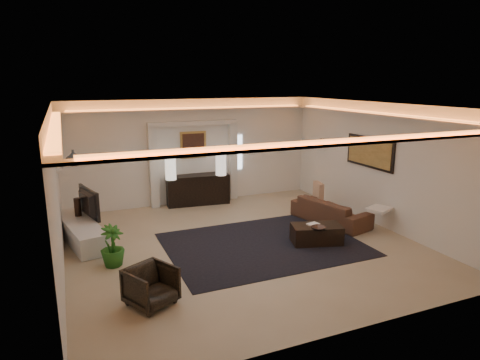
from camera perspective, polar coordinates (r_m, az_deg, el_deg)
name	(u,v)px	position (r m, az deg, el deg)	size (l,w,h in m)	color
floor	(242,244)	(9.01, 0.31, -8.69)	(7.00, 7.00, 0.00)	#BAAA8D
ceiling	(242,106)	(8.37, 0.34, 10.04)	(7.00, 7.00, 0.00)	white
wall_back	(193,152)	(11.81, -6.38, 3.86)	(7.00, 7.00, 0.00)	white
wall_front	(348,234)	(5.66, 14.51, -7.07)	(7.00, 7.00, 0.00)	white
wall_left	(57,195)	(7.92, -23.65, -1.92)	(7.00, 7.00, 0.00)	white
wall_right	(379,165)	(10.43, 18.31, 1.99)	(7.00, 7.00, 0.00)	white
cove_soffit	(242,120)	(8.39, 0.33, 8.14)	(7.00, 7.00, 0.04)	silver
daylight_slit	(238,152)	(12.26, -0.27, 3.81)	(0.25, 0.03, 1.00)	white
area_rug	(263,244)	(9.00, 3.19, -8.71)	(4.00, 3.00, 0.01)	black
pilaster_left	(153,168)	(11.51, -11.68, 1.64)	(0.22, 0.20, 2.20)	silver
pilaster_right	(233,162)	(12.15, -1.00, 2.53)	(0.22, 0.20, 2.20)	silver
alcove_header	(193,123)	(11.61, -6.34, 7.68)	(2.52, 0.20, 0.12)	silver
painting_frame	(193,145)	(11.75, -6.36, 4.79)	(0.74, 0.04, 0.74)	tan
painting_canvas	(194,145)	(11.73, -6.33, 4.78)	(0.62, 0.02, 0.62)	#4C2D1E
art_panel_frame	(370,152)	(10.59, 17.22, 3.61)	(0.04, 1.64, 0.74)	black
art_panel_gold	(369,152)	(10.58, 17.12, 3.60)	(0.02, 1.50, 0.62)	tan
wall_sconce	(322,143)	(12.04, 11.10, 4.98)	(0.12, 0.12, 0.22)	black
wall_niche	(59,168)	(9.25, -23.36, 1.44)	(0.10, 0.55, 0.04)	silver
console	(198,190)	(11.81, -5.76, -1.35)	(1.72, 0.54, 0.86)	black
lamp_left	(171,170)	(11.19, -9.41, 1.35)	(0.28, 0.28, 0.63)	white
lamp_right	(221,166)	(11.59, -2.61, 1.93)	(0.29, 0.29, 0.65)	silver
media_ledge	(80,231)	(9.73, -20.88, -6.50)	(0.58, 2.31, 0.43)	silver
tv	(84,203)	(9.82, -20.43, -2.93)	(0.15, 1.12, 0.64)	black
figurine	(78,207)	(10.01, -21.18, -3.48)	(0.15, 0.15, 0.41)	black
ginger_jar	(73,158)	(9.28, -21.68, 2.81)	(0.32, 0.32, 0.33)	#3C4D68
plant	(112,246)	(8.23, -16.96, -8.57)	(0.44, 0.44, 0.78)	#25641B
sofa	(330,211)	(10.47, 12.18, -4.13)	(0.78, 1.99, 0.58)	#36220F
throw_blanket	(379,209)	(10.03, 18.39, -3.76)	(0.53, 0.43, 0.06)	beige
throw_pillow	(318,191)	(11.28, 10.59, -1.42)	(0.13, 0.44, 0.44)	tan
coffee_table	(316,234)	(9.15, 10.34, -7.20)	(1.04, 0.57, 0.39)	black
bowl	(318,228)	(8.80, 10.59, -6.39)	(0.29, 0.29, 0.07)	#3F2B23
magazine	(313,224)	(9.09, 9.91, -5.85)	(0.24, 0.18, 0.03)	white
armchair	(151,286)	(6.78, -11.98, -13.92)	(0.66, 0.68, 0.62)	black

